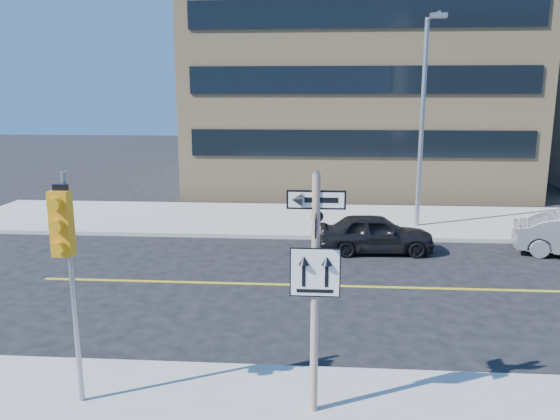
# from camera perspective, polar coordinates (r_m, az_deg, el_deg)

# --- Properties ---
(ground) EXTENTS (120.00, 120.00, 0.00)m
(ground) POSITION_cam_1_polar(r_m,az_deg,el_deg) (12.04, 3.64, -14.38)
(ground) COLOR black
(ground) RESTS_ON ground
(sign_pole) EXTENTS (0.92, 0.92, 4.06)m
(sign_pole) POSITION_cam_1_polar(r_m,az_deg,el_deg) (8.77, 3.68, -7.40)
(sign_pole) COLOR beige
(sign_pole) RESTS_ON near_sidewalk
(traffic_signal) EXTENTS (0.32, 0.45, 4.00)m
(traffic_signal) POSITION_cam_1_polar(r_m,az_deg,el_deg) (9.36, -21.60, -3.19)
(traffic_signal) COLOR gray
(traffic_signal) RESTS_ON near_sidewalk
(parked_car_a) EXTENTS (1.76, 3.98, 1.33)m
(parked_car_a) POSITION_cam_1_polar(r_m,az_deg,el_deg) (19.00, 9.97, -2.42)
(parked_car_a) COLOR black
(parked_car_a) RESTS_ON ground
(streetlight_a) EXTENTS (0.55, 2.25, 8.00)m
(streetlight_a) POSITION_cam_1_polar(r_m,az_deg,el_deg) (21.91, 14.79, 10.09)
(streetlight_a) COLOR gray
(streetlight_a) RESTS_ON far_sidewalk
(building_brick) EXTENTS (18.00, 18.00, 18.00)m
(building_brick) POSITION_cam_1_polar(r_m,az_deg,el_deg) (36.02, 7.61, 17.75)
(building_brick) COLOR tan
(building_brick) RESTS_ON ground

